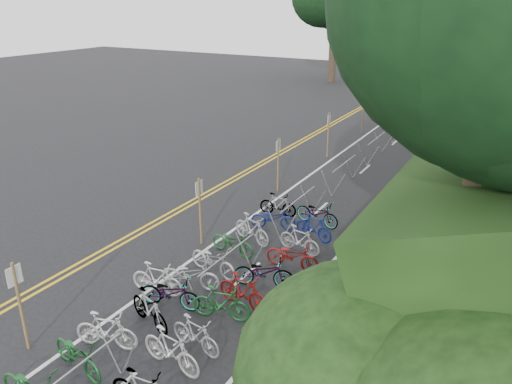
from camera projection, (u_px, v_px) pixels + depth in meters
ground at (82, 309)px, 14.16m from camera, size 120.00×120.00×0.00m
road_markings at (269, 198)px, 22.06m from camera, size 7.47×80.00×0.01m
red_curb at (395, 204)px, 21.26m from camera, size 0.25×28.00×0.10m
bike_racks_rest at (344, 169)px, 23.02m from camera, size 1.14×23.00×1.17m
signpost_near at (19, 301)px, 12.08m from camera, size 0.08×0.40×2.46m
signposts_rest at (306, 145)px, 24.72m from camera, size 0.08×18.40×2.50m
bike_front at (157, 279)px, 14.74m from camera, size 0.72×1.74×1.01m
bike_valet at (217, 280)px, 14.71m from camera, size 3.35×13.51×1.08m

